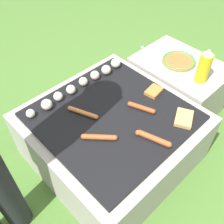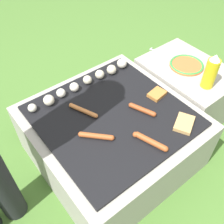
% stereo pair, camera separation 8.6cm
% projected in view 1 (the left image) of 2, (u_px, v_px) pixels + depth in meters
% --- Properties ---
extents(ground_plane, '(14.00, 14.00, 0.00)m').
position_uv_depth(ground_plane, '(112.00, 155.00, 1.60)').
color(ground_plane, '#47702D').
extents(grill, '(0.80, 0.80, 0.36)m').
position_uv_depth(grill, '(112.00, 137.00, 1.47)').
color(grill, '#9E998E').
rests_on(grill, ground_plane).
extents(side_ledge, '(0.41, 0.56, 0.36)m').
position_uv_depth(side_ledge, '(177.00, 86.00, 1.76)').
color(side_ledge, '#9E998E').
rests_on(side_ledge, ground_plane).
extents(sausage_front_center, '(0.08, 0.16, 0.02)m').
position_uv_depth(sausage_front_center, '(83.00, 112.00, 1.33)').
color(sausage_front_center, '#C6753D').
rests_on(sausage_front_center, grill).
extents(sausage_back_left, '(0.13, 0.13, 0.03)m').
position_uv_depth(sausage_back_left, '(99.00, 137.00, 1.22)').
color(sausage_back_left, '#A34C23').
rests_on(sausage_back_left, grill).
extents(sausage_back_center, '(0.07, 0.17, 0.03)m').
position_uv_depth(sausage_back_center, '(154.00, 138.00, 1.21)').
color(sausage_back_center, '#A34C23').
rests_on(sausage_back_center, grill).
extents(sausage_mid_right, '(0.07, 0.15, 0.03)m').
position_uv_depth(sausage_mid_right, '(141.00, 108.00, 1.35)').
color(sausage_mid_right, '#93421E').
rests_on(sausage_mid_right, grill).
extents(bread_slice_center, '(0.10, 0.08, 0.02)m').
position_uv_depth(bread_slice_center, '(154.00, 91.00, 1.44)').
color(bread_slice_center, '#B27033').
rests_on(bread_slice_center, grill).
extents(bread_slice_left, '(0.14, 0.13, 0.02)m').
position_uv_depth(bread_slice_left, '(184.00, 118.00, 1.30)').
color(bread_slice_left, tan).
rests_on(bread_slice_left, grill).
extents(mushroom_row, '(0.65, 0.07, 0.06)m').
position_uv_depth(mushroom_row, '(82.00, 83.00, 1.46)').
color(mushroom_row, silver).
rests_on(mushroom_row, grill).
extents(plate_colorful, '(0.21, 0.21, 0.02)m').
position_uv_depth(plate_colorful, '(179.00, 61.00, 1.64)').
color(plate_colorful, orange).
rests_on(plate_colorful, side_ledge).
extents(condiment_bottle, '(0.07, 0.07, 0.21)m').
position_uv_depth(condiment_bottle, '(204.00, 66.00, 1.45)').
color(condiment_bottle, gold).
rests_on(condiment_bottle, side_ledge).
extents(fork_utensil, '(0.05, 0.20, 0.01)m').
position_uv_depth(fork_utensil, '(153.00, 51.00, 1.72)').
color(fork_utensil, silver).
rests_on(fork_utensil, side_ledge).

